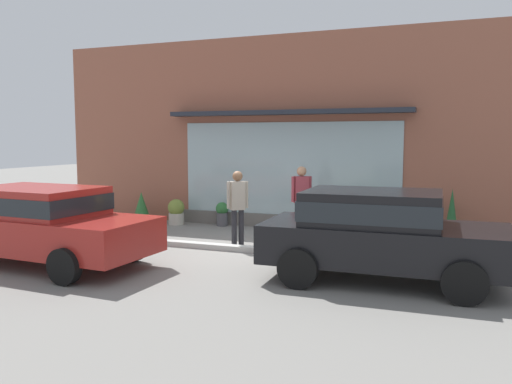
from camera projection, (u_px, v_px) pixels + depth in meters
name	position (u px, v px, depth m)	size (l,w,h in m)	color
ground_plane	(245.00, 250.00, 11.32)	(60.00, 60.00, 0.00)	gray
curb_strip	(242.00, 249.00, 11.13)	(14.00, 0.24, 0.12)	#B2B2AD
storefront	(289.00, 134.00, 14.03)	(14.00, 0.81, 5.19)	#935642
fire_hydrant	(314.00, 226.00, 11.86)	(0.39, 0.35, 0.84)	gold
pedestrian_with_handbag	(302.00, 196.00, 12.54)	(0.61, 0.44, 1.76)	#232328
pedestrian_passerby	(238.00, 202.00, 11.52)	(0.40, 0.35, 1.71)	#232328
parked_car_red	(41.00, 221.00, 9.91)	(4.47, 2.18, 1.50)	maroon
parked_car_black	(379.00, 230.00, 8.74)	(4.07, 2.05, 1.55)	black
potted_plant_corner_tall	(222.00, 213.00, 14.39)	(0.35, 0.35, 0.67)	#4C4C51
potted_plant_doorstep	(452.00, 216.00, 12.29)	(0.32, 0.32, 1.25)	#B7B2A3
potted_plant_trailing_edge	(357.00, 213.00, 12.96)	(0.74, 0.74, 0.99)	#33473D
potted_plant_low_front	(142.00, 208.00, 15.02)	(0.46, 0.46, 0.88)	#9E6042
potted_plant_window_right	(176.00, 211.00, 14.62)	(0.47, 0.47, 0.72)	#B7B2A3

